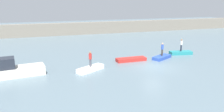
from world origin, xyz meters
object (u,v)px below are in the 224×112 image
object	(u,v)px
person_white_shirt	(181,44)
rowboat_white	(91,69)
rowboat_blue	(162,57)
rowboat_teal	(181,53)
rowboat_red	(131,59)
person_blue_shirt	(162,49)
motorboat	(12,70)
person_red_shirt	(90,58)

from	to	relation	value
person_white_shirt	rowboat_white	bearing A→B (deg)	-165.70
rowboat_blue	rowboat_teal	distance (m)	4.04
rowboat_blue	rowboat_white	bearing A→B (deg)	163.32
rowboat_blue	rowboat_teal	xyz separation A→B (m)	(3.81, 1.33, 0.02)
rowboat_red	person_blue_shirt	distance (m)	4.43
motorboat	person_blue_shirt	world-z (taller)	person_blue_shirt
rowboat_red	person_blue_shirt	size ratio (longest dim) A/B	2.23
rowboat_red	rowboat_teal	xyz separation A→B (m)	(8.09, 1.11, 0.01)
rowboat_white	person_white_shirt	bearing A→B (deg)	-17.11
person_blue_shirt	motorboat	bearing A→B (deg)	-175.32
person_blue_shirt	person_white_shirt	distance (m)	4.04
rowboat_white	rowboat_blue	world-z (taller)	rowboat_white
rowboat_white	person_blue_shirt	world-z (taller)	person_blue_shirt
rowboat_red	rowboat_white	bearing A→B (deg)	-157.65
rowboat_red	rowboat_blue	xyz separation A→B (m)	(4.27, -0.22, -0.01)
person_blue_shirt	rowboat_teal	bearing A→B (deg)	19.24
rowboat_teal	person_blue_shirt	size ratio (longest dim) A/B	1.80
rowboat_white	person_white_shirt	distance (m)	14.36
person_blue_shirt	person_white_shirt	bearing A→B (deg)	19.24
motorboat	person_blue_shirt	bearing A→B (deg)	4.68
rowboat_teal	person_red_shirt	size ratio (longest dim) A/B	1.83
person_red_shirt	person_white_shirt	size ratio (longest dim) A/B	0.97
rowboat_red	rowboat_blue	distance (m)	4.28
rowboat_teal	rowboat_white	bearing A→B (deg)	-156.19
rowboat_red	person_white_shirt	bearing A→B (deg)	7.43
motorboat	rowboat_teal	size ratio (longest dim) A/B	1.97
rowboat_blue	person_blue_shirt	world-z (taller)	person_blue_shirt
person_white_shirt	person_blue_shirt	bearing A→B (deg)	-160.76
motorboat	rowboat_red	distance (m)	13.82
rowboat_red	person_white_shirt	distance (m)	8.25
person_white_shirt	motorboat	bearing A→B (deg)	-172.67
motorboat	rowboat_red	bearing A→B (deg)	7.03
person_white_shirt	rowboat_blue	bearing A→B (deg)	-160.76
motorboat	rowboat_blue	xyz separation A→B (m)	(17.98, 1.47, -0.50)
motorboat	rowboat_red	xyz separation A→B (m)	(13.71, 1.69, -0.49)
rowboat_red	person_red_shirt	distance (m)	6.39
person_red_shirt	rowboat_red	bearing A→B (deg)	22.75
motorboat	person_white_shirt	xyz separation A→B (m)	(21.79, 2.80, 0.73)
rowboat_teal	person_white_shirt	world-z (taller)	person_white_shirt
rowboat_teal	person_white_shirt	bearing A→B (deg)	-80.49
rowboat_white	person_blue_shirt	bearing A→B (deg)	-19.05
rowboat_blue	rowboat_teal	world-z (taller)	rowboat_teal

